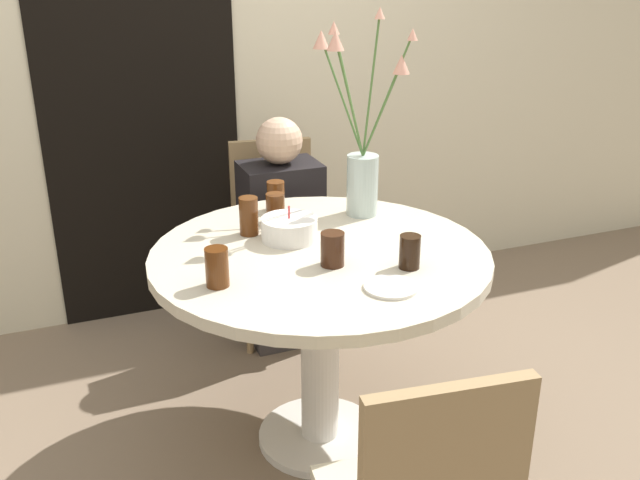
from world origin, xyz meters
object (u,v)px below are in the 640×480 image
Objects in this scene: drink_glass_0 at (275,208)px; drink_glass_4 at (410,252)px; chair_right_flank at (275,228)px; flower_vase at (361,154)px; drink_glass_5 at (332,249)px; drink_glass_3 at (217,267)px; birthday_cake at (289,229)px; person_guest at (281,242)px; side_plate at (391,287)px; drink_glass_1 at (276,196)px; drink_glass_2 at (249,216)px.

drink_glass_4 is (0.27, -0.55, -0.00)m from drink_glass_0.
chair_right_flank is 0.82m from flower_vase.
chair_right_flank reaches higher than drink_glass_5.
drink_glass_3 reaches higher than drink_glass_5.
chair_right_flank is at bearing 75.62° from birthday_cake.
person_guest reaches higher than drink_glass_3.
person_guest is at bearing 88.70° from side_plate.
person_guest is at bearing 82.18° from drink_glass_5.
drink_glass_1 is 1.04× the size of drink_glass_5.
side_plate is at bearing -106.48° from flower_vase.
chair_right_flank reaches higher than drink_glass_3.
person_guest is (0.50, 0.89, -0.33)m from drink_glass_3.
drink_glass_0 is (0.01, 0.18, 0.02)m from birthday_cake.
side_plate is 1.35× the size of drink_glass_3.
drink_glass_0 is 0.61m from drink_glass_4.
drink_glass_3 is 0.38m from drink_glass_5.
chair_right_flank is at bearing 72.33° from drink_glass_0.
drink_glass_1 is (-0.28, 0.17, -0.18)m from flower_vase.
birthday_cake reaches higher than side_plate.
drink_glass_2 reaches higher than drink_glass_1.
drink_glass_0 is at bearing -99.02° from chair_right_flank.
birthday_cake is 1.77× the size of drink_glass_5.
drink_glass_5 is at bearing 1.93° from drink_glass_3.
side_plate is at bearing -65.31° from drink_glass_2.
drink_glass_0 is 0.99× the size of drink_glass_5.
drink_glass_1 is at bearing 50.88° from drink_glass_2.
chair_right_flank reaches higher than drink_glass_0.
chair_right_flank is 0.82m from drink_glass_2.
drink_glass_1 reaches higher than drink_glass_4.
drink_glass_4 is at bearing -50.00° from drink_glass_2.
chair_right_flank is 8.09× the size of drink_glass_5.
person_guest is at bearing 60.82° from drink_glass_2.
drink_glass_1 is 0.69m from drink_glass_3.
drink_glass_2 is (-0.32, -0.68, 0.33)m from chair_right_flank.
drink_glass_4 is at bearing 43.26° from side_plate.
drink_glass_3 is at bearing -119.21° from drink_glass_2.
side_plate is 0.18m from drink_glass_4.
drink_glass_5 is (0.05, -0.44, 0.00)m from drink_glass_0.
birthday_cake is at bearing -95.73° from chair_right_flank.
drink_glass_0 is 0.15m from drink_glass_2.
birthday_cake is 0.26m from drink_glass_5.
chair_right_flank is 0.71m from drink_glass_0.
person_guest is (0.03, 1.11, -0.28)m from side_plate.
drink_glass_1 is (-0.10, 0.79, 0.05)m from side_plate.
birthday_cake is at bearing 126.90° from drink_glass_4.
drink_glass_4 is at bearing -53.10° from birthday_cake.
drink_glass_1 is (0.04, 0.13, 0.00)m from drink_glass_0.
drink_glass_2 reaches higher than drink_glass_4.
birthday_cake is 1.43× the size of drink_glass_2.
drink_glass_0 is at bearing 95.92° from drink_glass_5.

